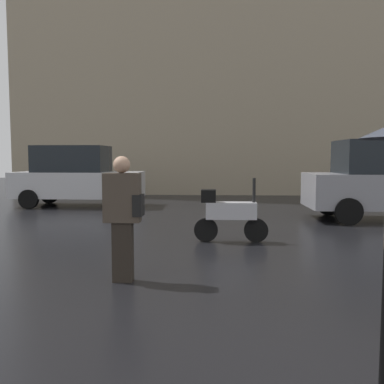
{
  "coord_description": "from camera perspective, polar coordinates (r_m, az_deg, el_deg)",
  "views": [
    {
      "loc": [
        -0.74,
        -2.66,
        1.62
      ],
      "look_at": [
        -1.17,
        5.29,
        0.96
      ],
      "focal_mm": 38.87,
      "sensor_mm": 36.0,
      "label": 1
    }
  ],
  "objects": [
    {
      "name": "parked_scooter",
      "position": [
        8.01,
        5.05,
        -2.93
      ],
      "size": [
        1.42,
        0.32,
        1.23
      ],
      "rotation": [
        0.0,
        0.0,
        0.14
      ],
      "color": "black",
      "rests_on": "ground"
    },
    {
      "name": "pedestrian_with_bag",
      "position": [
        5.46,
        -9.38,
        -2.6
      ],
      "size": [
        0.51,
        0.24,
        1.64
      ],
      "rotation": [
        0.0,
        0.0,
        6.11
      ],
      "color": "#2A241E",
      "rests_on": "ground"
    },
    {
      "name": "parked_car_left",
      "position": [
        14.36,
        -15.52,
        2.08
      ],
      "size": [
        4.18,
        1.84,
        2.01
      ],
      "rotation": [
        0.0,
        0.0,
        3.14
      ],
      "color": "silver",
      "rests_on": "ground"
    }
  ]
}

